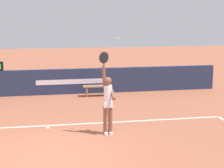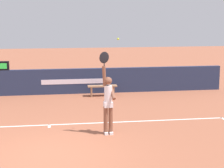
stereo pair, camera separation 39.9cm
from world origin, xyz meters
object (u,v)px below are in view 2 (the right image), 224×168
object	(u,v)px
tennis_player	(108,100)
tennis_ball	(118,39)
courtside_bench_near	(102,88)
speed_display	(0,66)

from	to	relation	value
tennis_player	tennis_ball	xyz separation A→B (m)	(0.31, 0.06, 1.79)
tennis_ball	courtside_bench_near	size ratio (longest dim) A/B	0.05
speed_display	courtside_bench_near	distance (m)	4.53
speed_display	tennis_ball	distance (m)	7.39
tennis_player	tennis_ball	bearing A→B (deg)	10.74
speed_display	courtside_bench_near	size ratio (longest dim) A/B	0.61
tennis_player	tennis_ball	world-z (taller)	tennis_ball
tennis_ball	courtside_bench_near	xyz separation A→B (m)	(0.15, 5.17, -2.47)
tennis_player	courtside_bench_near	size ratio (longest dim) A/B	1.97
speed_display	tennis_player	size ratio (longest dim) A/B	0.31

